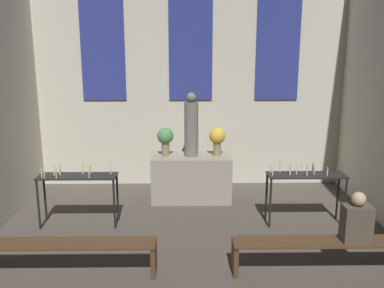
# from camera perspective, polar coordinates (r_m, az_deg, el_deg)

# --- Properties ---
(wall_back) EXTENTS (6.45, 0.16, 5.62)m
(wall_back) POSITION_cam_1_polar(r_m,az_deg,el_deg) (8.76, -0.20, 12.78)
(wall_back) COLOR beige
(wall_back) RESTS_ON ground_plane
(altar) EXTENTS (1.48, 0.71, 0.86)m
(altar) POSITION_cam_1_polar(r_m,az_deg,el_deg) (8.14, -0.09, -4.51)
(altar) COLOR gray
(altar) RESTS_ON ground_plane
(statue) EXTENTS (0.26, 0.26, 1.19)m
(statue) POSITION_cam_1_polar(r_m,az_deg,el_deg) (7.89, -0.09, 2.30)
(statue) COLOR slate
(statue) RESTS_ON altar
(flower_vase_left) EXTENTS (0.30, 0.30, 0.53)m
(flower_vase_left) POSITION_cam_1_polar(r_m,az_deg,el_deg) (7.94, -3.57, 0.79)
(flower_vase_left) COLOR #937A5B
(flower_vase_left) RESTS_ON altar
(flower_vase_right) EXTENTS (0.30, 0.30, 0.53)m
(flower_vase_right) POSITION_cam_1_polar(r_m,az_deg,el_deg) (7.96, 3.38, 0.81)
(flower_vase_right) COLOR #937A5B
(flower_vase_right) RESTS_ON altar
(candle_rack_left) EXTENTS (1.27, 0.39, 1.04)m
(candle_rack_left) POSITION_cam_1_polar(r_m,az_deg,el_deg) (7.18, -15.03, -5.02)
(candle_rack_left) COLOR black
(candle_rack_left) RESTS_ON ground_plane
(candle_rack_right) EXTENTS (1.27, 0.39, 1.04)m
(candle_rack_right) POSITION_cam_1_polar(r_m,az_deg,el_deg) (7.23, 14.90, -4.87)
(candle_rack_right) COLOR black
(candle_rack_right) RESTS_ON ground_plane
(pew_back_left) EXTENTS (2.46, 0.36, 0.44)m
(pew_back_left) POSITION_cam_1_polar(r_m,az_deg,el_deg) (5.89, -17.20, -13.38)
(pew_back_left) COLOR #4C331E
(pew_back_left) RESTS_ON ground_plane
(pew_back_right) EXTENTS (2.46, 0.36, 0.44)m
(pew_back_right) POSITION_cam_1_polar(r_m,az_deg,el_deg) (5.95, 17.62, -13.10)
(pew_back_right) COLOR #4C331E
(pew_back_right) RESTS_ON ground_plane
(person_seated) EXTENTS (0.36, 0.24, 0.66)m
(person_seated) POSITION_cam_1_polar(r_m,az_deg,el_deg) (5.92, 21.11, -9.46)
(person_seated) COLOR #4C4238
(person_seated) RESTS_ON pew_back_right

